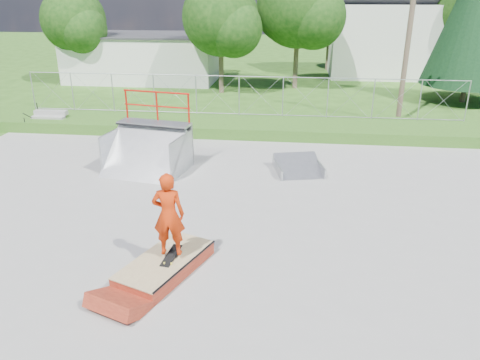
{
  "coord_description": "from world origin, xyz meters",
  "views": [
    {
      "loc": [
        2.54,
        -10.61,
        5.83
      ],
      "look_at": [
        1.16,
        1.01,
        1.1
      ],
      "focal_mm": 35.0,
      "sensor_mm": 36.0,
      "label": 1
    }
  ],
  "objects_px": {
    "grind_box": "(165,265)",
    "flat_bank_ramp": "(299,167)",
    "quarter_pipe": "(145,136)",
    "skater": "(169,218)"
  },
  "relations": [
    {
      "from": "grind_box",
      "to": "flat_bank_ramp",
      "type": "bearing_deg",
      "value": 86.92
    },
    {
      "from": "grind_box",
      "to": "skater",
      "type": "bearing_deg",
      "value": 43.11
    },
    {
      "from": "quarter_pipe",
      "to": "skater",
      "type": "relative_size",
      "value": 1.38
    },
    {
      "from": "grind_box",
      "to": "flat_bank_ramp",
      "type": "relative_size",
      "value": 1.61
    },
    {
      "from": "grind_box",
      "to": "flat_bank_ramp",
      "type": "xyz_separation_m",
      "value": [
        2.93,
        6.54,
        0.06
      ]
    },
    {
      "from": "quarter_pipe",
      "to": "grind_box",
      "type": "bearing_deg",
      "value": -59.18
    },
    {
      "from": "quarter_pipe",
      "to": "skater",
      "type": "bearing_deg",
      "value": -57.94
    },
    {
      "from": "grind_box",
      "to": "flat_bank_ramp",
      "type": "distance_m",
      "value": 7.16
    },
    {
      "from": "grind_box",
      "to": "quarter_pipe",
      "type": "relative_size",
      "value": 1.0
    },
    {
      "from": "flat_bank_ramp",
      "to": "skater",
      "type": "relative_size",
      "value": 0.86
    }
  ]
}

